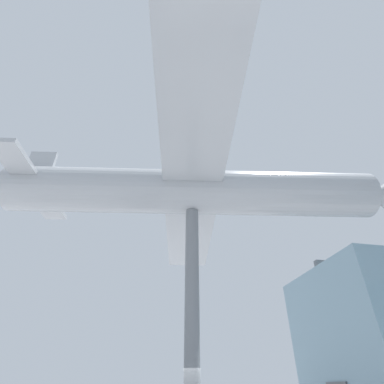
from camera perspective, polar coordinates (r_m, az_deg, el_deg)
support_pylon_central at (r=10.46m, az=0.00°, el=-22.74°), size 0.49×0.49×7.84m
suspended_airplane at (r=12.32m, az=1.15°, el=0.01°), size 17.13×16.24×2.82m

